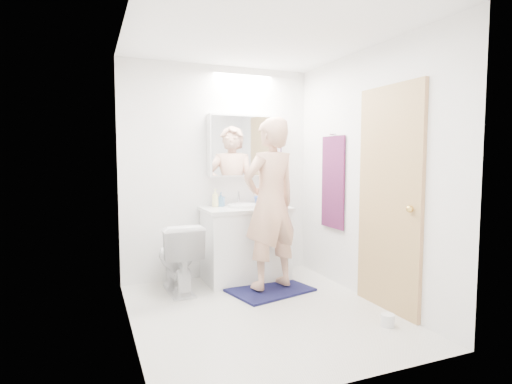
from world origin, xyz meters
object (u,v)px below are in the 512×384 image
vanity_cabinet (245,245)px  soap_bottle_b (221,199)px  person (270,203)px  soap_bottle_a (215,198)px  toilet (178,257)px  toilet_paper_roll (388,320)px  toothbrush_cup (259,200)px  medicine_cabinet (246,146)px

vanity_cabinet → soap_bottle_b: soap_bottle_b is taller
person → soap_bottle_a: person is taller
toilet → person: (0.87, -0.36, 0.55)m
toilet_paper_roll → vanity_cabinet: bearing=110.7°
soap_bottle_a → person: bearing=-57.6°
person → toothbrush_cup: size_ratio=16.10×
medicine_cabinet → soap_bottle_b: size_ratio=5.59×
toilet → soap_bottle_a: 0.79m
toilet → soap_bottle_b: soap_bottle_b is taller
toothbrush_cup → toilet_paper_roll: bearing=-77.7°
toilet → toothbrush_cup: size_ratio=6.70×
toilet → toothbrush_cup: bearing=-166.5°
person → soap_bottle_b: person is taller
soap_bottle_b → toothbrush_cup: bearing=-2.5°
person → toothbrush_cup: 0.65m
soap_bottle_b → toilet_paper_roll: bearing=-65.1°
toothbrush_cup → toilet_paper_roll: size_ratio=0.97×
vanity_cabinet → soap_bottle_a: 0.63m
toothbrush_cup → person: bearing=-101.9°
toilet → toothbrush_cup: toothbrush_cup is taller
toilet → soap_bottle_b: bearing=-153.8°
soap_bottle_b → medicine_cabinet: bearing=5.5°
vanity_cabinet → medicine_cabinet: (0.08, 0.21, 1.11)m
toothbrush_cup → medicine_cabinet: bearing=160.5°
soap_bottle_b → vanity_cabinet: bearing=-38.5°
soap_bottle_a → soap_bottle_b: bearing=21.5°
toothbrush_cup → toilet_paper_roll: 2.01m
medicine_cabinet → soap_bottle_b: bearing=-174.5°
vanity_cabinet → toilet: 0.79m
vanity_cabinet → medicine_cabinet: size_ratio=1.02×
person → soap_bottle_a: bearing=-70.9°
medicine_cabinet → soap_bottle_b: 0.68m
vanity_cabinet → toothbrush_cup: (0.22, 0.16, 0.48)m
toilet → soap_bottle_b: size_ratio=4.54×
person → toilet_paper_roll: bearing=101.1°
vanity_cabinet → toilet: vanity_cabinet is taller
toilet → toilet_paper_roll: toilet is taller
soap_bottle_b → person: bearing=-64.0°
vanity_cabinet → soap_bottle_b: size_ratio=5.72×
toilet → person: bearing=156.1°
soap_bottle_a → medicine_cabinet: bearing=8.8°
vanity_cabinet → soap_bottle_a: (-0.30, 0.15, 0.53)m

